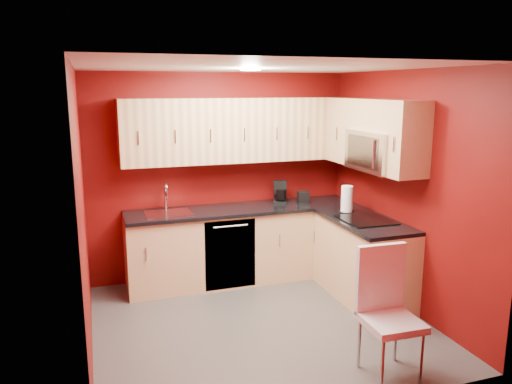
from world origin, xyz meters
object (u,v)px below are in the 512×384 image
microwave (379,151)px  sink (168,210)px  coffee_maker (280,192)px  paper_towel (347,199)px  napkin_holder (303,197)px  dining_chair (391,315)px

microwave → sink: size_ratio=1.46×
coffee_maker → microwave: bearing=-34.5°
microwave → paper_towel: microwave is taller
napkin_holder → dining_chair: bearing=-96.5°
sink → napkin_holder: bearing=-0.5°
sink → dining_chair: size_ratio=0.49×
coffee_maker → napkin_holder: 0.29m
microwave → coffee_maker: size_ratio=2.81×
dining_chair → coffee_maker: bearing=91.8°
paper_towel → dining_chair: bearing=-107.2°
coffee_maker → paper_towel: (0.55, -0.70, 0.02)m
napkin_holder → paper_towel: paper_towel is taller
microwave → napkin_holder: (-0.42, 0.99, -0.68)m
sink → dining_chair: (1.40, -2.40, -0.41)m
microwave → dining_chair: bearing=-116.4°
microwave → napkin_holder: bearing=113.0°
sink → dining_chair: sink is taller
napkin_holder → dining_chair: size_ratio=0.13×
microwave → napkin_holder: size_ratio=5.38×
napkin_holder → coffee_maker: bearing=160.8°
sink → dining_chair: bearing=-59.8°
microwave → paper_towel: bearing=110.0°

